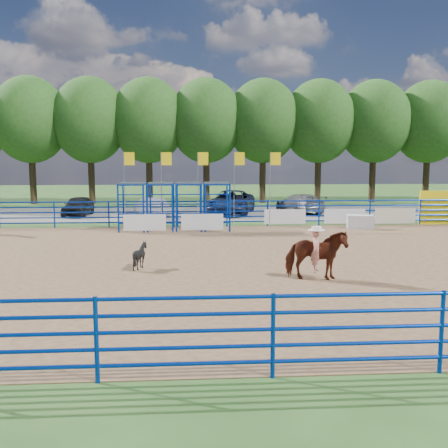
{
  "coord_description": "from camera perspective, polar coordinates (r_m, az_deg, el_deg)",
  "views": [
    {
      "loc": [
        -1.39,
        -18.2,
        3.75
      ],
      "look_at": [
        -0.11,
        1.0,
        1.3
      ],
      "focal_mm": 40.0,
      "sensor_mm": 36.0,
      "label": 1
    }
  ],
  "objects": [
    {
      "name": "car_b",
      "position": [
        34.13,
        -8.35,
        1.96
      ],
      "size": [
        2.71,
        4.05,
        1.26
      ],
      "primitive_type": "imported",
      "rotation": [
        0.0,
        0.0,
        3.54
      ],
      "color": "gray",
      "rests_on": "gravel_strip"
    },
    {
      "name": "horse_and_rider",
      "position": [
        15.89,
        10.47,
        -3.21
      ],
      "size": [
        2.0,
        1.16,
        2.37
      ],
      "color": "#5D2412",
      "rests_on": "arena_dirt"
    },
    {
      "name": "car_c",
      "position": [
        35.21,
        0.84,
        2.51
      ],
      "size": [
        4.1,
        6.43,
        1.65
      ],
      "primitive_type": "imported",
      "rotation": [
        0.0,
        0.0,
        -0.24
      ],
      "color": "#151B36",
      "rests_on": "gravel_strip"
    },
    {
      "name": "treeline",
      "position": [
        44.38,
        -2.06,
        12.15
      ],
      "size": [
        56.4,
        6.4,
        11.24
      ],
      "color": "#3F2B19",
      "rests_on": "ground"
    },
    {
      "name": "announcer_table",
      "position": [
        28.46,
        15.3,
        0.23
      ],
      "size": [
        1.51,
        0.93,
        0.75
      ],
      "primitive_type": "cube",
      "rotation": [
        0.0,
        0.0,
        -0.21
      ],
      "color": "silver",
      "rests_on": "arena_dirt"
    },
    {
      "name": "car_a",
      "position": [
        35.43,
        -16.33,
        1.99
      ],
      "size": [
        1.71,
        3.96,
        1.33
      ],
      "primitive_type": "imported",
      "rotation": [
        0.0,
        0.0,
        -0.03
      ],
      "color": "black",
      "rests_on": "gravel_strip"
    },
    {
      "name": "chute_assembly",
      "position": [
        27.15,
        -4.88,
        1.97
      ],
      "size": [
        19.32,
        2.41,
        4.2
      ],
      "color": "#072FA8",
      "rests_on": "ground"
    },
    {
      "name": "arena_dirt",
      "position": [
        18.63,
        0.54,
        -4.33
      ],
      "size": [
        30.0,
        20.0,
        0.02
      ],
      "primitive_type": "cube",
      "color": "olive",
      "rests_on": "ground"
    },
    {
      "name": "ground",
      "position": [
        18.63,
        0.54,
        -4.36
      ],
      "size": [
        120.0,
        120.0,
        0.0
      ],
      "primitive_type": "plane",
      "color": "#3B6227",
      "rests_on": "ground"
    },
    {
      "name": "gravel_strip",
      "position": [
        35.42,
        -1.55,
        1.19
      ],
      "size": [
        40.0,
        10.0,
        0.01
      ],
      "primitive_type": "cube",
      "color": "gray",
      "rests_on": "ground"
    },
    {
      "name": "calf",
      "position": [
        17.58,
        -9.56,
        -3.58
      ],
      "size": [
        1.09,
        1.05,
        0.91
      ],
      "primitive_type": "imported",
      "rotation": [
        0.0,
        0.0,
        2.09
      ],
      "color": "black",
      "rests_on": "arena_dirt"
    },
    {
      "name": "perimeter_fence",
      "position": [
        18.49,
        0.55,
        -2.08
      ],
      "size": [
        30.1,
        20.1,
        1.5
      ],
      "color": "#072FA8",
      "rests_on": "ground"
    },
    {
      "name": "car_d",
      "position": [
        36.1,
        8.64,
        2.34
      ],
      "size": [
        3.18,
        5.14,
        1.39
      ],
      "primitive_type": "imported",
      "rotation": [
        0.0,
        0.0,
        3.42
      ],
      "color": "#5D5D60",
      "rests_on": "gravel_strip"
    }
  ]
}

